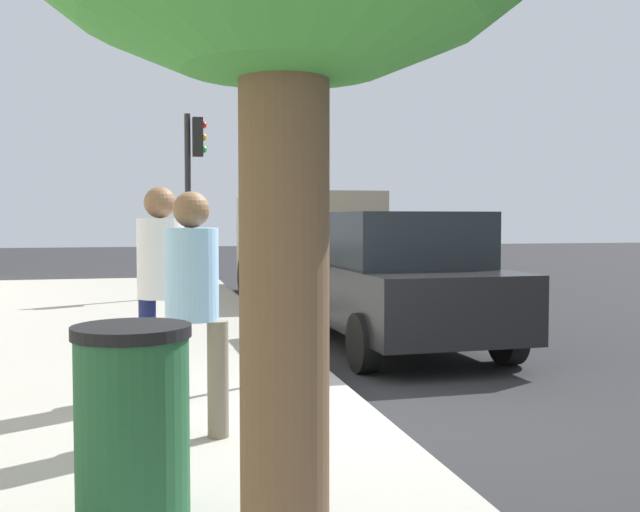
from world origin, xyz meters
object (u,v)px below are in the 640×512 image
traffic_signal (193,174)px  trash_bin (133,426)px  parked_van_far (301,240)px  parking_meter (277,274)px  pedestrian_at_meter (161,273)px  parked_sedan_near (395,280)px  pedestrian_bystander (192,293)px

traffic_signal → trash_bin: size_ratio=3.56×
parked_van_far → parking_meter: bearing=166.5°
pedestrian_at_meter → parking_meter: bearing=-15.2°
pedestrian_at_meter → parked_sedan_near: size_ratio=0.41×
pedestrian_at_meter → traffic_signal: traffic_signal is taller
parking_meter → parked_sedan_near: 3.01m
parking_meter → pedestrian_bystander: pedestrian_bystander is taller
parked_van_far → pedestrian_bystander: bearing=163.7°
parked_sedan_near → traffic_signal: traffic_signal is taller
parked_sedan_near → trash_bin: parked_sedan_near is taller
pedestrian_bystander → traffic_signal: 9.66m
parked_sedan_near → trash_bin: (-5.33, 3.22, -0.24)m
pedestrian_at_meter → traffic_signal: 8.51m
pedestrian_bystander → trash_bin: bearing=-169.5°
traffic_signal → trash_bin: traffic_signal is taller
pedestrian_bystander → parked_van_far: (9.71, -2.83, 0.09)m
parking_meter → traffic_signal: traffic_signal is taller
parked_van_far → trash_bin: size_ratio=5.18×
traffic_signal → parked_van_far: bearing=-85.5°
pedestrian_bystander → trash_bin: 1.62m
trash_bin → parked_van_far: bearing=-16.0°
pedestrian_at_meter → parked_sedan_near: bearing=5.7°
pedestrian_at_meter → parked_sedan_near: 4.05m
parked_van_far → traffic_signal: 2.59m
traffic_signal → trash_bin: 11.24m
parking_meter → pedestrian_at_meter: pedestrian_at_meter is taller
parking_meter → pedestrian_bystander: bearing=150.7°
pedestrian_bystander → parked_van_far: size_ratio=0.33×
trash_bin → parking_meter: bearing=-22.4°
parking_meter → parked_sedan_near: size_ratio=0.32×
pedestrian_at_meter → pedestrian_bystander: size_ratio=1.05×
parking_meter → trash_bin: bearing=157.6°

